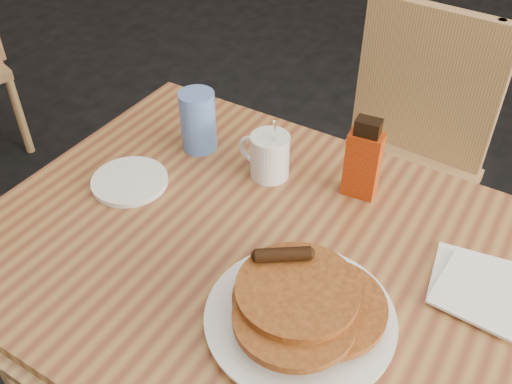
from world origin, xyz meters
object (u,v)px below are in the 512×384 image
pancake_plate (301,310)px  main_table (292,277)px  blue_tumbler (198,121)px  chair_main_far (407,142)px  coffee_mug (269,155)px  syrup_bottle (363,161)px

pancake_plate → main_table: bearing=124.1°
pancake_plate → blue_tumbler: blue_tumbler is taller
main_table → chair_main_far: size_ratio=1.35×
main_table → pancake_plate: bearing=-55.9°
coffee_mug → blue_tumbler: (-0.19, 0.00, 0.02)m
coffee_mug → syrup_bottle: (0.19, 0.05, 0.03)m
chair_main_far → syrup_bottle: 0.59m
pancake_plate → syrup_bottle: syrup_bottle is taller
main_table → syrup_bottle: syrup_bottle is taller
main_table → pancake_plate: 0.15m
coffee_mug → syrup_bottle: syrup_bottle is taller
chair_main_far → syrup_bottle: (0.05, -0.51, 0.28)m
chair_main_far → syrup_bottle: syrup_bottle is taller
main_table → blue_tumbler: 0.42m
chair_main_far → blue_tumbler: 0.70m
chair_main_far → pancake_plate: (0.10, -0.87, 0.23)m
chair_main_far → pancake_plate: size_ratio=2.94×
syrup_bottle → chair_main_far: bearing=88.4°
syrup_bottle → blue_tumbler: 0.38m
syrup_bottle → blue_tumbler: size_ratio=1.28×
coffee_mug → syrup_bottle: 0.20m
pancake_plate → coffee_mug: size_ratio=2.01×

